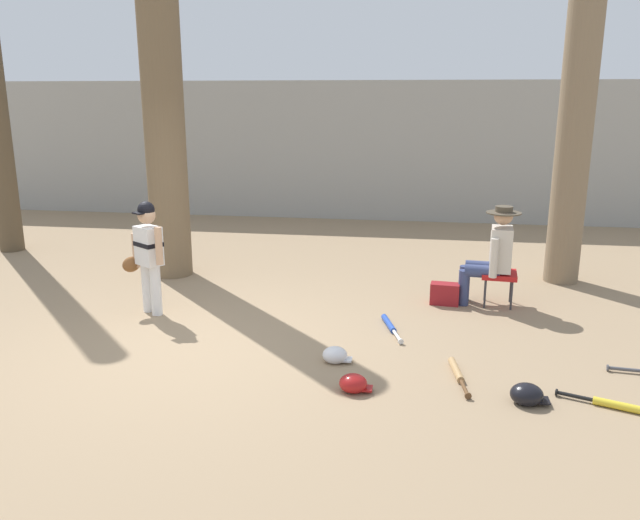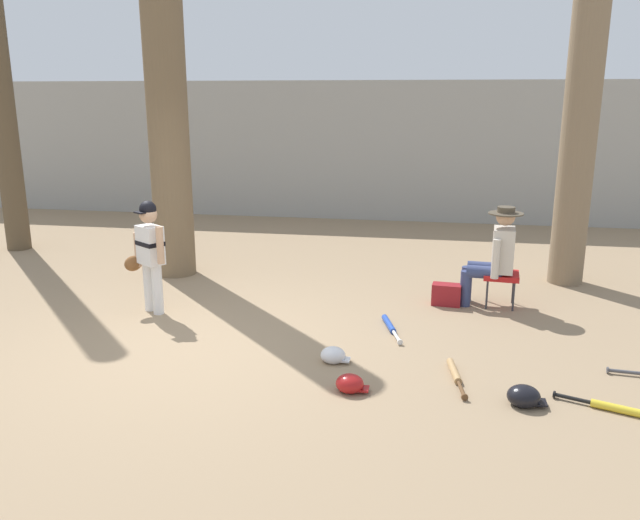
% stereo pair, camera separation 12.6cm
% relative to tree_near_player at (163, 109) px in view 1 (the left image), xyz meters
% --- Properties ---
extents(ground_plane, '(60.00, 60.00, 0.00)m').
position_rel_tree_near_player_xyz_m(ground_plane, '(1.19, -2.55, -2.26)').
color(ground_plane, '#937A5B').
extents(concrete_back_wall, '(18.00, 0.36, 2.72)m').
position_rel_tree_near_player_xyz_m(concrete_back_wall, '(1.19, 4.61, -0.90)').
color(concrete_back_wall, '#9E9E99').
rests_on(concrete_back_wall, ground).
extents(tree_near_player, '(0.84, 0.84, 5.37)m').
position_rel_tree_near_player_xyz_m(tree_near_player, '(0.00, 0.00, 0.00)').
color(tree_near_player, brown).
rests_on(tree_near_player, ground).
extents(tree_behind_spectator, '(0.72, 0.72, 4.95)m').
position_rel_tree_near_player_xyz_m(tree_behind_spectator, '(5.32, 0.49, -0.16)').
color(tree_behind_spectator, '#7F6B51').
rests_on(tree_behind_spectator, ground).
extents(young_ballplayer, '(0.60, 0.38, 1.31)m').
position_rel_tree_near_player_xyz_m(young_ballplayer, '(0.37, -1.61, -1.52)').
color(young_ballplayer, white).
rests_on(young_ballplayer, ground).
extents(folding_stool, '(0.44, 0.44, 0.41)m').
position_rel_tree_near_player_xyz_m(folding_stool, '(4.36, -0.69, -1.90)').
color(folding_stool, red).
rests_on(folding_stool, ground).
extents(seated_spectator, '(0.67, 0.54, 1.20)m').
position_rel_tree_near_player_xyz_m(seated_spectator, '(4.27, -0.68, -1.62)').
color(seated_spectator, navy).
rests_on(seated_spectator, ground).
extents(handbag_beside_stool, '(0.36, 0.21, 0.26)m').
position_rel_tree_near_player_xyz_m(handbag_beside_stool, '(3.74, -0.76, -2.13)').
color(handbag_beside_stool, maroon).
rests_on(handbag_beside_stool, ground).
extents(bat_blue_youth, '(0.27, 0.75, 0.07)m').
position_rel_tree_near_player_xyz_m(bat_blue_youth, '(3.13, -1.69, -2.23)').
color(bat_blue_youth, '#2347AD').
rests_on(bat_blue_youth, ground).
extents(bat_yellow_trainer, '(0.70, 0.32, 0.07)m').
position_rel_tree_near_player_xyz_m(bat_yellow_trainer, '(5.00, -3.24, -2.23)').
color(bat_yellow_trainer, yellow).
rests_on(bat_yellow_trainer, ground).
extents(bat_wood_tan, '(0.17, 0.75, 0.07)m').
position_rel_tree_near_player_xyz_m(bat_wood_tan, '(3.79, -2.81, -2.23)').
color(bat_wood_tan, tan).
rests_on(bat_wood_tan, ground).
extents(batting_helmet_white, '(0.28, 0.22, 0.16)m').
position_rel_tree_near_player_xyz_m(batting_helmet_white, '(2.66, -2.67, -2.19)').
color(batting_helmet_white, silver).
rests_on(batting_helmet_white, ground).
extents(batting_helmet_red, '(0.28, 0.22, 0.16)m').
position_rel_tree_near_player_xyz_m(batting_helmet_red, '(2.90, -3.25, -2.19)').
color(batting_helmet_red, '#A81919').
rests_on(batting_helmet_red, ground).
extents(batting_helmet_black, '(0.32, 0.24, 0.18)m').
position_rel_tree_near_player_xyz_m(batting_helmet_black, '(4.32, -3.25, -2.18)').
color(batting_helmet_black, black).
rests_on(batting_helmet_black, ground).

